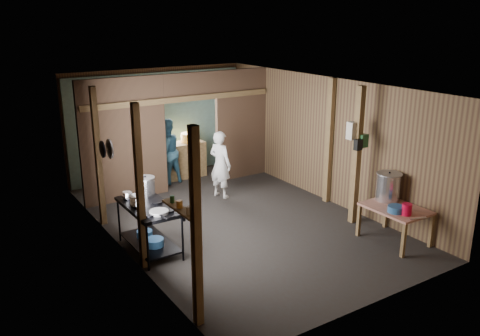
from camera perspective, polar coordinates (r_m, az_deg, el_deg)
floor at (r=9.71m, az=-0.64°, el=-5.92°), size 4.50×7.00×0.00m
ceiling at (r=9.01m, az=-0.70°, el=9.47°), size 4.50×7.00×0.00m
wall_back at (r=12.30m, az=-9.42°, el=5.18°), size 4.50×0.00×2.60m
wall_front at (r=6.73m, az=15.47°, el=-5.35°), size 4.50×0.00×2.60m
wall_left at (r=8.35m, az=-13.86°, el=-0.82°), size 0.00×7.00×2.60m
wall_right at (r=10.60m, az=9.70°, el=3.25°), size 0.00×7.00×2.60m
partition_left at (r=10.64m, az=-13.12°, el=3.10°), size 1.85×0.10×2.60m
partition_right at (r=11.90m, az=0.12°, el=5.01°), size 1.35×0.10×2.60m
partition_header at (r=11.07m, az=-5.72°, el=9.27°), size 1.30×0.10×0.60m
turquoise_panel at (r=12.25m, az=-9.29°, el=4.90°), size 4.40×0.06×2.50m
back_counter at (r=12.14m, az=-6.88°, el=0.87°), size 1.20×0.50×0.85m
wall_clock at (r=12.20m, az=-8.28°, el=8.00°), size 0.20×0.03×0.20m
post_left_a at (r=6.12m, az=-5.04°, el=-7.06°), size 0.10×0.12×2.60m
post_left_b at (r=7.65m, az=-11.37°, el=-2.29°), size 0.10×0.12×2.60m
post_left_c at (r=9.47m, az=-15.88°, el=1.15°), size 0.10×0.12×2.60m
post_right at (r=10.41m, az=10.15°, el=2.97°), size 0.10×0.12×2.60m
post_free at (r=9.43m, az=13.18°, el=1.30°), size 0.12×0.12×2.60m
cross_beam at (r=10.95m, az=-6.73°, el=7.82°), size 4.40×0.12×0.12m
pan_lid_big at (r=8.63m, az=-14.66°, el=2.13°), size 0.03×0.34×0.34m
pan_lid_small at (r=9.03m, az=-15.43°, el=2.06°), size 0.03×0.30×0.30m
wall_shelf at (r=6.51m, az=-6.90°, el=-4.66°), size 0.14×0.80×0.03m
jar_white at (r=6.28m, az=-5.91°, el=-4.83°), size 0.07×0.07×0.10m
jar_yellow at (r=6.48m, az=-6.92°, el=-4.12°), size 0.08×0.08×0.10m
jar_green at (r=6.67m, az=-7.75°, el=-3.54°), size 0.06×0.06×0.10m
bag_white at (r=9.34m, az=12.82°, el=4.20°), size 0.22×0.15×0.32m
bag_green at (r=9.37m, az=13.87°, el=3.04°), size 0.16×0.12×0.24m
bag_black at (r=9.27m, az=13.34°, el=2.61°), size 0.14×0.10×0.20m
gas_range at (r=8.48m, az=-10.30°, el=-6.74°), size 0.71×1.38×0.82m
prep_table at (r=9.11m, az=17.19°, el=-6.17°), size 0.78×1.07×0.63m
stove_pot_large at (r=8.77m, az=-10.72°, el=-2.07°), size 0.37×0.37×0.33m
stove_pot_med at (r=8.29m, az=-11.72°, el=-3.74°), size 0.25×0.25×0.21m
stove_saucepan at (r=8.69m, az=-12.77°, el=-3.03°), size 0.22×0.22×0.11m
frying_pan at (r=7.94m, az=-9.24°, el=-4.99°), size 0.36×0.55×0.07m
blue_tub_front at (r=8.40m, az=-9.72°, el=-8.36°), size 0.30×0.30×0.12m
blue_tub_back at (r=8.76m, az=-10.84°, el=-7.37°), size 0.27×0.27×0.11m
stock_pot at (r=9.24m, az=16.58°, el=-2.10°), size 0.54×0.54×0.52m
wash_basin at (r=8.78m, az=17.41°, el=-4.50°), size 0.29×0.29×0.11m
pink_bucket at (r=8.69m, az=18.51°, el=-4.51°), size 0.19×0.19×0.20m
knife at (r=8.64m, az=19.67°, el=-5.43°), size 0.30×0.13×0.01m
yellow_tub at (r=12.12m, az=-5.85°, el=3.48°), size 0.39×0.39×0.22m
cook at (r=10.68m, az=-2.27°, el=0.41°), size 0.51×0.62×1.46m
worker_back at (r=11.64m, az=-8.42°, el=1.84°), size 0.85×0.72×1.53m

